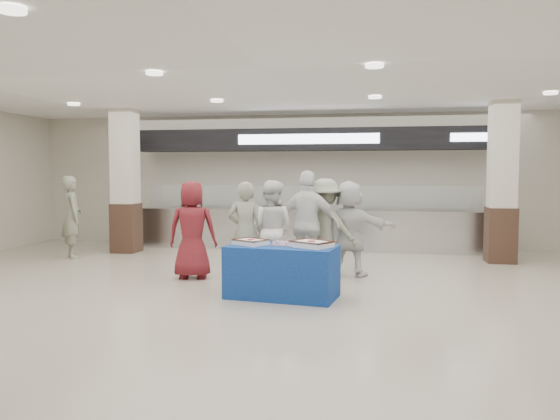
% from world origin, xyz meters
% --- Properties ---
extents(ground, '(14.00, 14.00, 0.00)m').
position_xyz_m(ground, '(0.00, 0.00, 0.00)').
color(ground, '#BCB4A1').
rests_on(ground, ground).
extents(serving_line, '(8.70, 0.85, 2.80)m').
position_xyz_m(serving_line, '(0.00, 5.40, 1.16)').
color(serving_line, silver).
rests_on(serving_line, ground).
extents(column_left, '(0.55, 0.55, 3.20)m').
position_xyz_m(column_left, '(-4.00, 4.20, 1.53)').
color(column_left, '#332017').
rests_on(column_left, ground).
extents(column_right, '(0.55, 0.55, 3.20)m').
position_xyz_m(column_right, '(4.00, 4.20, 1.53)').
color(column_right, '#332017').
rests_on(column_right, ground).
extents(display_table, '(1.64, 0.99, 0.75)m').
position_xyz_m(display_table, '(0.22, 0.41, 0.38)').
color(display_table, navy).
rests_on(display_table, ground).
extents(sheet_cake_left, '(0.56, 0.52, 0.09)m').
position_xyz_m(sheet_cake_left, '(-0.25, 0.45, 0.80)').
color(sheet_cake_left, white).
rests_on(sheet_cake_left, display_table).
extents(sheet_cake_right, '(0.64, 0.60, 0.10)m').
position_xyz_m(sheet_cake_right, '(0.66, 0.35, 0.80)').
color(sheet_cake_right, white).
rests_on(sheet_cake_right, display_table).
extents(cupcake_tray, '(0.42, 0.35, 0.06)m').
position_xyz_m(cupcake_tray, '(0.26, 0.44, 0.78)').
color(cupcake_tray, '#A7A7AB').
rests_on(cupcake_tray, display_table).
extents(civilian_maroon, '(0.89, 0.65, 1.66)m').
position_xyz_m(civilian_maroon, '(-1.52, 1.55, 0.83)').
color(civilian_maroon, maroon).
rests_on(civilian_maroon, ground).
extents(soldier_a, '(0.65, 0.47, 1.65)m').
position_xyz_m(soldier_a, '(-0.58, 1.50, 0.83)').
color(soldier_a, gray).
rests_on(soldier_a, ground).
extents(chef_tall, '(0.91, 0.77, 1.66)m').
position_xyz_m(chef_tall, '(-0.19, 1.73, 0.83)').
color(chef_tall, white).
rests_on(chef_tall, ground).
extents(chef_short, '(1.11, 0.56, 1.83)m').
position_xyz_m(chef_short, '(0.41, 1.86, 0.92)').
color(chef_short, white).
rests_on(chef_short, ground).
extents(soldier_b, '(1.23, 0.92, 1.69)m').
position_xyz_m(soldier_b, '(0.68, 2.18, 0.85)').
color(soldier_b, gray).
rests_on(soldier_b, ground).
extents(civilian_white, '(1.60, 0.75, 1.66)m').
position_xyz_m(civilian_white, '(1.09, 2.23, 0.83)').
color(civilian_white, white).
rests_on(civilian_white, ground).
extents(soldier_bg, '(0.72, 0.75, 1.73)m').
position_xyz_m(soldier_bg, '(-4.75, 3.24, 0.86)').
color(soldier_bg, gray).
rests_on(soldier_bg, ground).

